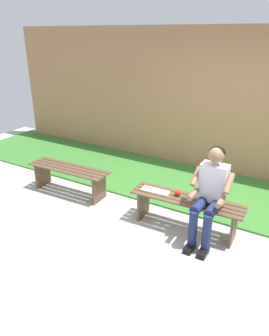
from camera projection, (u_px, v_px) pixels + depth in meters
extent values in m
cube|color=#B2B2AD|center=(82.00, 243.00, 4.21)|extent=(10.00, 7.00, 0.04)
cube|color=#387A2D|center=(162.00, 175.00, 6.12)|extent=(9.00, 2.16, 0.03)
cube|color=#B27A51|center=(211.00, 102.00, 6.02)|extent=(9.50, 0.24, 2.69)
cube|color=brown|center=(191.00, 195.00, 4.44)|extent=(1.57, 0.14, 0.02)
cube|color=brown|center=(188.00, 198.00, 4.36)|extent=(1.57, 0.14, 0.02)
cube|color=brown|center=(185.00, 201.00, 4.28)|extent=(1.57, 0.14, 0.02)
cube|color=brown|center=(183.00, 204.00, 4.19)|extent=(1.57, 0.14, 0.02)
cube|color=brown|center=(234.00, 227.00, 4.12)|extent=(0.04, 0.36, 0.45)
cube|color=brown|center=(143.00, 203.00, 4.70)|extent=(0.04, 0.36, 0.45)
cube|color=brown|center=(74.00, 165.00, 5.43)|extent=(1.46, 0.14, 0.02)
cube|color=brown|center=(70.00, 167.00, 5.35)|extent=(1.46, 0.14, 0.02)
cube|color=brown|center=(66.00, 169.00, 5.27)|extent=(1.46, 0.14, 0.02)
cube|color=brown|center=(62.00, 171.00, 5.19)|extent=(1.46, 0.14, 0.02)
cube|color=brown|center=(99.00, 188.00, 5.14)|extent=(0.04, 0.36, 0.45)
cube|color=brown|center=(43.00, 174.00, 5.67)|extent=(0.04, 0.36, 0.45)
cube|color=silver|center=(213.00, 183.00, 4.05)|extent=(0.34, 0.20, 0.50)
sphere|color=#936B4C|center=(216.00, 155.00, 3.89)|extent=(0.20, 0.20, 0.20)
ellipsoid|color=black|center=(217.00, 152.00, 3.90)|extent=(0.20, 0.19, 0.15)
cylinder|color=navy|center=(214.00, 208.00, 3.95)|extent=(0.13, 0.40, 0.13)
cylinder|color=navy|center=(200.00, 204.00, 4.03)|extent=(0.13, 0.40, 0.13)
cylinder|color=navy|center=(206.00, 234.00, 3.90)|extent=(0.11, 0.11, 0.54)
cube|color=black|center=(203.00, 252.00, 3.94)|extent=(0.10, 0.22, 0.07)
cylinder|color=navy|center=(193.00, 230.00, 3.98)|extent=(0.11, 0.11, 0.54)
cube|color=black|center=(190.00, 248.00, 4.03)|extent=(0.10, 0.22, 0.07)
cylinder|color=#936B4C|center=(229.00, 184.00, 3.86)|extent=(0.08, 0.28, 0.23)
cylinder|color=#936B4C|center=(221.00, 201.00, 3.82)|extent=(0.07, 0.26, 0.07)
cylinder|color=#936B4C|center=(196.00, 176.00, 4.06)|extent=(0.08, 0.28, 0.23)
cylinder|color=#936B4C|center=(193.00, 194.00, 3.99)|extent=(0.07, 0.26, 0.07)
sphere|color=red|center=(178.00, 193.00, 4.38)|extent=(0.08, 0.08, 0.08)
cube|color=white|center=(162.00, 193.00, 4.45)|extent=(0.21, 0.16, 0.02)
cube|color=white|center=(149.00, 189.00, 4.54)|extent=(0.21, 0.16, 0.02)
cube|color=#BF8C1E|center=(155.00, 192.00, 4.50)|extent=(0.42, 0.17, 0.01)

